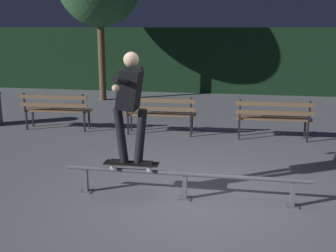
{
  "coord_description": "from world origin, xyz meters",
  "views": [
    {
      "loc": [
        0.76,
        -5.51,
        2.38
      ],
      "look_at": [
        -0.38,
        0.75,
        0.85
      ],
      "focal_mm": 44.75,
      "sensor_mm": 36.0,
      "label": 1
    }
  ],
  "objects_px": {
    "skateboard": "(131,164)",
    "park_bench_right_center": "(274,115)",
    "park_bench_leftmost": "(56,107)",
    "skateboarder": "(130,99)",
    "park_bench_left_center": "(160,111)",
    "grind_rail": "(185,179)"
  },
  "relations": [
    {
      "from": "grind_rail",
      "to": "skateboard",
      "type": "xyz_separation_m",
      "value": [
        -0.77,
        0.0,
        0.17
      ]
    },
    {
      "from": "skateboard",
      "to": "park_bench_left_center",
      "type": "xyz_separation_m",
      "value": [
        -0.28,
        3.43,
        0.07
      ]
    },
    {
      "from": "skateboarder",
      "to": "park_bench_right_center",
      "type": "height_order",
      "value": "skateboarder"
    },
    {
      "from": "skateboard",
      "to": "park_bench_leftmost",
      "type": "relative_size",
      "value": 0.49
    },
    {
      "from": "skateboard",
      "to": "park_bench_right_center",
      "type": "xyz_separation_m",
      "value": [
        2.17,
        3.43,
        0.07
      ]
    },
    {
      "from": "skateboard",
      "to": "park_bench_leftmost",
      "type": "xyz_separation_m",
      "value": [
        -2.74,
        3.43,
        0.07
      ]
    },
    {
      "from": "park_bench_leftmost",
      "to": "park_bench_right_center",
      "type": "relative_size",
      "value": 1.0
    },
    {
      "from": "park_bench_leftmost",
      "to": "park_bench_right_center",
      "type": "xyz_separation_m",
      "value": [
        4.91,
        0.0,
        0.0
      ]
    },
    {
      "from": "skateboarder",
      "to": "park_bench_left_center",
      "type": "bearing_deg",
      "value": 94.77
    },
    {
      "from": "park_bench_leftmost",
      "to": "park_bench_left_center",
      "type": "bearing_deg",
      "value": 0.0
    },
    {
      "from": "skateboard",
      "to": "park_bench_leftmost",
      "type": "bearing_deg",
      "value": 128.58
    },
    {
      "from": "park_bench_right_center",
      "to": "park_bench_left_center",
      "type": "bearing_deg",
      "value": 180.0
    },
    {
      "from": "skateboarder",
      "to": "park_bench_leftmost",
      "type": "relative_size",
      "value": 0.97
    },
    {
      "from": "park_bench_leftmost",
      "to": "park_bench_right_center",
      "type": "bearing_deg",
      "value": 0.0
    },
    {
      "from": "skateboarder",
      "to": "park_bench_leftmost",
      "type": "height_order",
      "value": "skateboarder"
    },
    {
      "from": "skateboard",
      "to": "park_bench_right_center",
      "type": "height_order",
      "value": "park_bench_right_center"
    },
    {
      "from": "park_bench_left_center",
      "to": "grind_rail",
      "type": "bearing_deg",
      "value": -72.93
    },
    {
      "from": "skateboarder",
      "to": "park_bench_left_center",
      "type": "xyz_separation_m",
      "value": [
        -0.29,
        3.43,
        -0.87
      ]
    },
    {
      "from": "grind_rail",
      "to": "skateboard",
      "type": "distance_m",
      "value": 0.79
    },
    {
      "from": "grind_rail",
      "to": "skateboard",
      "type": "height_order",
      "value": "skateboard"
    },
    {
      "from": "skateboard",
      "to": "skateboarder",
      "type": "height_order",
      "value": "skateboarder"
    },
    {
      "from": "grind_rail",
      "to": "park_bench_right_center",
      "type": "relative_size",
      "value": 2.13
    }
  ]
}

